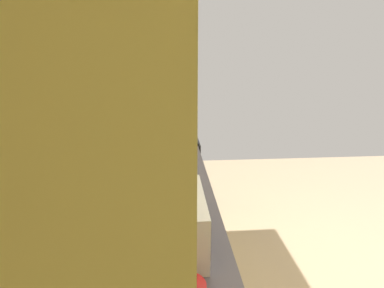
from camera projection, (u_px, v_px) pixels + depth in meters
name	position (u px, v px, depth m)	size (l,w,h in m)	color
wall_back	(108.00, 141.00, 1.85)	(4.24, 0.12, 2.66)	beige
upper_cabinets	(136.00, 64.00, 1.37)	(2.35, 0.32, 0.61)	#CDC468
oven_range	(171.00, 174.00, 3.64)	(0.59, 0.64, 1.07)	black
microwave	(166.00, 221.00, 1.56)	(0.51, 0.40, 0.28)	white
bowl	(177.00, 175.00, 2.39)	(0.19, 0.19, 0.07)	#4C8CBF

